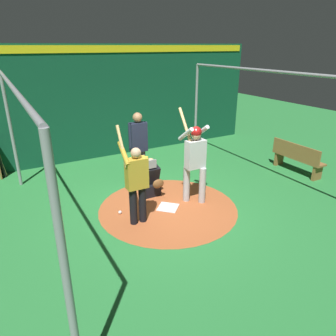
% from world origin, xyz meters
% --- Properties ---
extents(ground_plane, '(26.70, 26.70, 0.00)m').
position_xyz_m(ground_plane, '(0.00, 0.00, 0.00)').
color(ground_plane, '#287A38').
extents(dirt_circle, '(3.05, 3.05, 0.01)m').
position_xyz_m(dirt_circle, '(0.00, 0.00, 0.00)').
color(dirt_circle, '#AD562D').
rests_on(dirt_circle, ground).
extents(home_plate, '(0.59, 0.59, 0.01)m').
position_xyz_m(home_plate, '(0.00, 0.00, 0.01)').
color(home_plate, white).
rests_on(home_plate, dirt_circle).
extents(batter, '(0.68, 0.49, 2.11)m').
position_xyz_m(batter, '(0.01, 0.67, 1.08)').
color(batter, '#B3B3B7').
rests_on(batter, ground).
extents(catcher, '(0.58, 0.40, 0.94)m').
position_xyz_m(catcher, '(-0.76, -0.04, 0.37)').
color(catcher, black).
rests_on(catcher, ground).
extents(umpire, '(0.23, 0.49, 1.87)m').
position_xyz_m(umpire, '(-1.46, -0.02, 1.06)').
color(umpire, '#4C4C51').
rests_on(umpire, ground).
extents(visitor, '(0.54, 0.50, 1.97)m').
position_xyz_m(visitor, '(0.22, -0.82, 0.92)').
color(visitor, black).
rests_on(visitor, ground).
extents(back_wall, '(0.22, 10.70, 3.41)m').
position_xyz_m(back_wall, '(-4.10, 0.00, 1.72)').
color(back_wall, '#0F472D').
rests_on(back_wall, ground).
extents(cage_frame, '(5.99, 5.49, 2.84)m').
position_xyz_m(cage_frame, '(0.00, 0.00, 2.03)').
color(cage_frame, gray).
rests_on(cage_frame, ground).
extents(bench, '(1.54, 0.36, 0.85)m').
position_xyz_m(bench, '(-0.05, 4.16, 0.44)').
color(bench, olive).
rests_on(bench, ground).
extents(baseball_0, '(0.07, 0.07, 0.07)m').
position_xyz_m(baseball_0, '(-0.26, -1.03, 0.04)').
color(baseball_0, white).
rests_on(baseball_0, dirt_circle).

